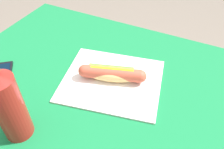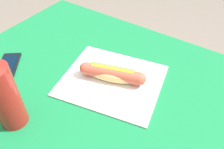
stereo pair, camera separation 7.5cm
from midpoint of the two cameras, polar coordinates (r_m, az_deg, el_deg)
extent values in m
cylinder|color=brown|center=(1.37, -13.83, -0.85)|extent=(0.07, 0.07, 0.70)
cylinder|color=brown|center=(1.18, 23.11, -13.76)|extent=(0.07, 0.07, 0.70)
cube|color=brown|center=(0.76, -5.01, -4.79)|extent=(1.02, 0.74, 0.03)
cube|color=#146B38|center=(0.75, -5.09, -3.91)|extent=(1.08, 0.80, 0.00)
cube|color=silver|center=(0.77, -2.79, -1.60)|extent=(0.37, 0.33, 0.01)
ellipsoid|color=#E5BC75|center=(0.75, -2.86, -0.18)|extent=(0.18, 0.10, 0.05)
cylinder|color=#BC4C38|center=(0.74, -2.87, 0.13)|extent=(0.19, 0.10, 0.04)
sphere|color=#BC4C38|center=(0.74, 4.08, -0.56)|extent=(0.04, 0.04, 0.04)
sphere|color=#BC4C38|center=(0.76, -9.57, 0.78)|extent=(0.04, 0.04, 0.04)
cube|color=yellow|center=(0.73, -2.92, 1.21)|extent=(0.13, 0.05, 0.00)
cylinder|color=#568433|center=(0.75, -2.69, 1.32)|extent=(0.15, 0.06, 0.02)
cube|color=black|center=(0.88, -27.80, -0.42)|extent=(0.13, 0.15, 0.01)
cube|color=black|center=(0.88, -27.91, -0.19)|extent=(0.11, 0.12, 0.00)
cylinder|color=maroon|center=(0.63, -27.06, -7.69)|extent=(0.07, 0.07, 0.19)
camera|label=1|loc=(0.04, -92.87, -2.70)|focal=37.12mm
camera|label=2|loc=(0.04, 87.13, 2.70)|focal=37.12mm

